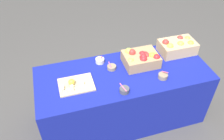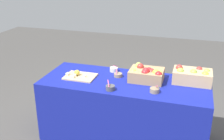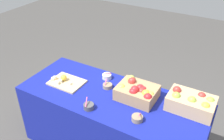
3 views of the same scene
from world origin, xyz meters
name	(u,v)px [view 1 (image 1 of 3)]	position (x,y,z in m)	size (l,w,h in m)	color
ground_plane	(122,116)	(0.00, 0.00, 0.00)	(10.00, 10.00, 0.00)	#474442
table	(123,96)	(0.00, 0.00, 0.37)	(1.90, 0.76, 0.74)	navy
apple_crate_left	(177,46)	(0.73, 0.18, 0.82)	(0.42, 0.27, 0.19)	tan
apple_crate_middle	(141,58)	(0.24, 0.09, 0.82)	(0.38, 0.30, 0.18)	tan
cutting_board_front	(75,85)	(-0.54, -0.05, 0.76)	(0.35, 0.27, 0.08)	#D1B284
sample_bowl_near	(124,90)	(-0.09, -0.27, 0.77)	(0.10, 0.10, 0.10)	#4C4C51
sample_bowl_mid	(112,67)	(-0.11, 0.10, 0.76)	(0.10, 0.10, 0.09)	gray
sample_bowl_far	(163,76)	(0.37, -0.19, 0.76)	(0.10, 0.10, 0.10)	gray
sample_bowl_extra	(100,61)	(-0.20, 0.25, 0.77)	(0.10, 0.10, 0.10)	silver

